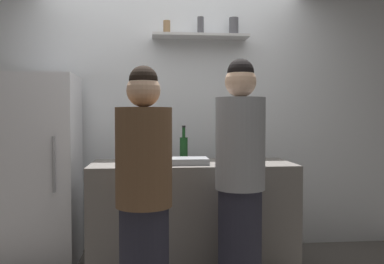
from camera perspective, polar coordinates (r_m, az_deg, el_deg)
back_wall_assembly at (r=4.08m, az=-2.75°, el=2.39°), size 4.80×0.32×2.60m
refrigerator at (r=3.82m, az=-19.82°, el=-4.96°), size 0.58×0.60×1.65m
counter at (r=3.47m, az=-0.00°, el=-11.74°), size 1.63×0.65×0.91m
baking_pan at (r=3.27m, az=-0.79°, el=-4.03°), size 0.34×0.24×0.05m
utensil_holder at (r=3.43m, az=-7.49°, el=-3.15°), size 0.10×0.10×0.22m
wine_bottle_green_glass at (r=3.62m, az=-1.15°, el=-2.08°), size 0.07×0.07×0.30m
wine_bottle_dark_glass at (r=3.19m, az=4.56°, el=-2.55°), size 0.08×0.08×0.30m
water_bottle_plastic at (r=3.45m, az=6.92°, el=-2.55°), size 0.09×0.09×0.22m
person_grey_hoodie at (r=2.87m, az=6.64°, el=-7.00°), size 0.34×0.34×1.68m
person_brown_jacket at (r=2.54m, az=-6.64°, el=-9.41°), size 0.34×0.34×1.59m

